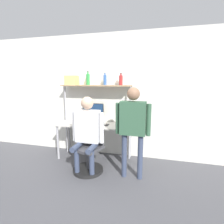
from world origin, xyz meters
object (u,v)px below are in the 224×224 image
at_px(storage_box, 72,80).
at_px(bottle_red, 121,80).
at_px(cell_phone, 107,125).
at_px(office_chair, 89,156).
at_px(bottle_blue, 105,80).
at_px(monitor, 93,112).
at_px(laptop, 94,122).
at_px(bottle_green, 88,79).
at_px(person_standing, 133,122).
at_px(person_seated, 87,128).

bearing_deg(storage_box, bottle_red, -0.00).
relative_size(cell_phone, office_chair, 0.16).
xyz_separation_m(bottle_blue, storage_box, (-0.77, 0.00, -0.01)).
distance_m(monitor, bottle_blue, 0.77).
xyz_separation_m(office_chair, bottle_red, (0.45, 0.70, 1.41)).
distance_m(laptop, office_chair, 0.75).
xyz_separation_m(cell_phone, office_chair, (-0.20, -0.52, -0.49)).
bearing_deg(laptop, office_chair, -80.36).
height_order(monitor, bottle_red, bottle_red).
bearing_deg(bottle_green, storage_box, -180.00).
height_order(monitor, cell_phone, monitor).
height_order(bottle_red, storage_box, bottle_red).
bearing_deg(monitor, bottle_green, -176.93).
xyz_separation_m(person_standing, bottle_green, (-1.10, 0.73, 0.71)).
bearing_deg(laptop, bottle_red, 19.28).
height_order(office_chair, person_seated, person_seated).
bearing_deg(person_seated, bottle_blue, 81.09).
relative_size(monitor, bottle_red, 1.95).
distance_m(monitor, bottle_green, 0.73).
bearing_deg(laptop, bottle_green, 136.36).
xyz_separation_m(person_standing, storage_box, (-1.48, 0.73, 0.69)).
relative_size(monitor, office_chair, 0.51).
height_order(office_chair, storage_box, storage_box).
height_order(monitor, person_seated, person_seated).
distance_m(office_chair, bottle_green, 1.62).
xyz_separation_m(cell_phone, bottle_green, (-0.48, 0.18, 0.94)).
xyz_separation_m(laptop, cell_phone, (0.28, 0.00, -0.06)).
xyz_separation_m(office_chair, storage_box, (-0.67, 0.70, 1.41)).
bearing_deg(office_chair, cell_phone, 69.28).
relative_size(cell_phone, bottle_blue, 0.58).
relative_size(laptop, person_standing, 0.20).
distance_m(person_seated, storage_box, 1.31).
relative_size(office_chair, bottle_blue, 3.63).
height_order(monitor, person_standing, person_standing).
relative_size(person_standing, bottle_green, 5.45).
bearing_deg(storage_box, laptop, -17.71).
distance_m(monitor, laptop, 0.27).
bearing_deg(monitor, office_chair, -75.67).
height_order(cell_phone, office_chair, office_chair).
relative_size(bottle_blue, bottle_green, 0.89).
distance_m(person_standing, bottle_green, 1.50).
distance_m(person_standing, bottle_red, 1.07).
xyz_separation_m(bottle_blue, bottle_green, (-0.39, 0.00, 0.01)).
bearing_deg(person_seated, cell_phone, 69.53).
xyz_separation_m(bottle_red, bottle_blue, (-0.34, 0.00, 0.01)).
relative_size(laptop, bottle_blue, 1.25).
bearing_deg(bottle_green, bottle_red, -0.00).
height_order(laptop, storage_box, storage_box).
relative_size(cell_phone, bottle_green, 0.52).
distance_m(cell_phone, storage_box, 1.28).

